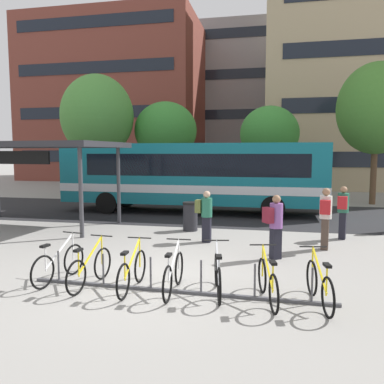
% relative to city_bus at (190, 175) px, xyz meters
% --- Properties ---
extents(ground, '(200.00, 200.00, 0.00)m').
position_rel_city_bus_xyz_m(ground, '(1.21, -9.67, -1.78)').
color(ground, gray).
extents(bus_lane_asphalt, '(80.00, 7.20, 0.01)m').
position_rel_city_bus_xyz_m(bus_lane_asphalt, '(1.21, -0.00, -1.77)').
color(bus_lane_asphalt, '#232326').
rests_on(bus_lane_asphalt, ground).
extents(city_bus, '(12.05, 2.69, 3.20)m').
position_rel_city_bus_xyz_m(city_bus, '(0.00, 0.00, 0.00)').
color(city_bus, '#0F6070').
rests_on(city_bus, ground).
extents(bike_rack, '(6.25, 0.25, 0.70)m').
position_rel_city_bus_xyz_m(bike_rack, '(1.87, -10.24, -1.69)').
color(bike_rack, '#47474C').
rests_on(bike_rack, ground).
extents(parked_bicycle_white_0, '(0.52, 1.71, 0.99)m').
position_rel_city_bus_xyz_m(parked_bicycle_white_0, '(-0.78, -10.08, -1.39)').
color(parked_bicycle_white_0, black).
rests_on(parked_bicycle_white_0, ground).
extents(parked_bicycle_yellow_1, '(0.52, 1.72, 0.99)m').
position_rel_city_bus_xyz_m(parked_bicycle_yellow_1, '(0.04, -10.26, -1.39)').
color(parked_bicycle_yellow_1, black).
rests_on(parked_bicycle_yellow_1, ground).
extents(parked_bicycle_yellow_2, '(0.52, 1.72, 0.99)m').
position_rel_city_bus_xyz_m(parked_bicycle_yellow_2, '(0.98, -10.29, -1.39)').
color(parked_bicycle_yellow_2, black).
rests_on(parked_bicycle_yellow_2, ground).
extents(parked_bicycle_white_3, '(0.52, 1.72, 0.99)m').
position_rel_city_bus_xyz_m(parked_bicycle_white_3, '(1.83, -10.26, -1.39)').
color(parked_bicycle_white_3, black).
rests_on(parked_bicycle_white_3, ground).
extents(parked_bicycle_silver_4, '(0.54, 1.70, 0.99)m').
position_rel_city_bus_xyz_m(parked_bicycle_silver_4, '(2.71, -10.18, -1.39)').
color(parked_bicycle_silver_4, black).
rests_on(parked_bicycle_silver_4, ground).
extents(parked_bicycle_yellow_5, '(0.57, 1.69, 0.99)m').
position_rel_city_bus_xyz_m(parked_bicycle_yellow_5, '(3.67, -10.38, -1.39)').
color(parked_bicycle_yellow_5, black).
rests_on(parked_bicycle_yellow_5, ground).
extents(parked_bicycle_yellow_6, '(0.52, 1.71, 0.99)m').
position_rel_city_bus_xyz_m(parked_bicycle_yellow_6, '(4.60, -10.34, -1.39)').
color(parked_bicycle_yellow_6, black).
rests_on(parked_bicycle_yellow_6, ground).
extents(transit_shelter, '(6.82, 3.97, 3.18)m').
position_rel_city_bus_xyz_m(transit_shelter, '(-5.18, -4.46, 1.21)').
color(transit_shelter, '#38383D').
rests_on(transit_shelter, ground).
extents(commuter_olive_pack_0, '(0.55, 0.37, 1.61)m').
position_rel_city_bus_xyz_m(commuter_olive_pack_0, '(1.71, -5.78, -0.85)').
color(commuter_olive_pack_0, black).
rests_on(commuter_olive_pack_0, ground).
extents(commuter_red_pack_1, '(0.40, 0.57, 1.78)m').
position_rel_city_bus_xyz_m(commuter_red_pack_1, '(5.23, -6.03, -0.74)').
color(commuter_red_pack_1, '#47382D').
rests_on(commuter_red_pack_1, ground).
extents(commuter_maroon_pack_4, '(0.60, 0.56, 1.70)m').
position_rel_city_bus_xyz_m(commuter_maroon_pack_4, '(3.81, -7.33, -0.80)').
color(commuter_maroon_pack_4, black).
rests_on(commuter_maroon_pack_4, ground).
extents(commuter_red_pack_5, '(0.44, 0.59, 1.72)m').
position_rel_city_bus_xyz_m(commuter_red_pack_5, '(5.96, -4.50, -0.78)').
color(commuter_red_pack_5, black).
rests_on(commuter_red_pack_5, ground).
extents(trash_bin, '(0.55, 0.55, 1.03)m').
position_rel_city_bus_xyz_m(trash_bin, '(0.87, -4.14, -1.26)').
color(trash_bin, '#232328').
rests_on(trash_bin, ground).
extents(street_tree_0, '(4.29, 4.29, 6.27)m').
position_rel_city_bus_xyz_m(street_tree_0, '(-3.54, 8.50, 2.51)').
color(street_tree_0, brown).
rests_on(street_tree_0, ground).
extents(street_tree_1, '(4.09, 4.09, 7.54)m').
position_rel_city_bus_xyz_m(street_tree_1, '(9.07, 4.85, 3.33)').
color(street_tree_1, brown).
rests_on(street_tree_1, ground).
extents(street_tree_2, '(4.78, 4.78, 7.93)m').
position_rel_city_bus_xyz_m(street_tree_2, '(-7.72, 6.65, 3.42)').
color(street_tree_2, brown).
rests_on(street_tree_2, ground).
extents(street_tree_3, '(3.72, 3.72, 5.73)m').
position_rel_city_bus_xyz_m(street_tree_3, '(3.50, 7.67, 2.20)').
color(street_tree_3, brown).
rests_on(street_tree_3, ground).
extents(building_left_wing, '(17.56, 12.70, 16.36)m').
position_rel_city_bus_xyz_m(building_left_wing, '(-12.71, 22.83, 6.40)').
color(building_left_wing, brown).
rests_on(building_left_wing, ground).
extents(building_centre_block, '(19.85, 12.59, 17.74)m').
position_rel_city_bus_xyz_m(building_centre_block, '(3.67, 32.92, 7.09)').
color(building_centre_block, gray).
rests_on(building_centre_block, ground).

